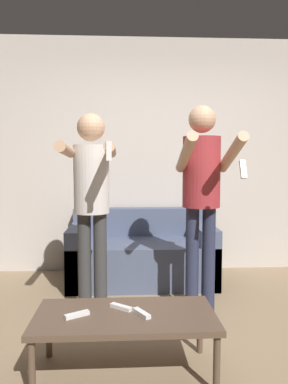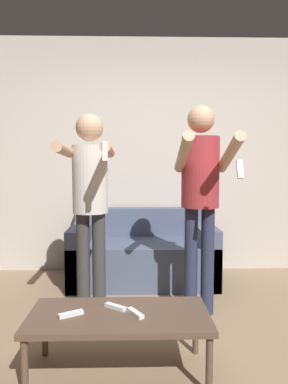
# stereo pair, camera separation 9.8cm
# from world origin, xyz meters

# --- Properties ---
(ground_plane) EXTENTS (14.00, 14.00, 0.00)m
(ground_plane) POSITION_xyz_m (0.00, 0.00, 0.00)
(ground_plane) COLOR #937A5B
(wall_back) EXTENTS (6.40, 0.06, 2.70)m
(wall_back) POSITION_xyz_m (0.00, 2.02, 1.35)
(wall_back) COLOR beige
(wall_back) RESTS_ON ground_plane
(couch) EXTENTS (1.52, 0.83, 0.75)m
(couch) POSITION_xyz_m (-0.21, 1.57, 0.28)
(couch) COLOR #4C5670
(couch) RESTS_ON ground_plane
(person_standing_left) EXTENTS (0.41, 0.69, 1.67)m
(person_standing_left) POSITION_xyz_m (-0.66, 0.66, 1.04)
(person_standing_left) COLOR #383838
(person_standing_left) RESTS_ON ground_plane
(person_standing_right) EXTENTS (0.43, 0.73, 1.74)m
(person_standing_right) POSITION_xyz_m (0.24, 0.66, 1.09)
(person_standing_right) COLOR #282D47
(person_standing_right) RESTS_ON ground_plane
(coffee_table) EXTENTS (1.09, 0.54, 0.38)m
(coffee_table) POSITION_xyz_m (-0.40, -0.20, 0.34)
(coffee_table) COLOR brown
(coffee_table) RESTS_ON ground_plane
(remote_near) EXTENTS (0.15, 0.11, 0.02)m
(remote_near) POSITION_xyz_m (-0.68, -0.23, 0.39)
(remote_near) COLOR white
(remote_near) RESTS_ON coffee_table
(remote_mid) EXTENTS (0.11, 0.15, 0.02)m
(remote_mid) POSITION_xyz_m (-0.30, -0.23, 0.39)
(remote_mid) COLOR white
(remote_mid) RESTS_ON coffee_table
(remote_far) EXTENTS (0.14, 0.12, 0.02)m
(remote_far) POSITION_xyz_m (-0.42, -0.13, 0.39)
(remote_far) COLOR white
(remote_far) RESTS_ON coffee_table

